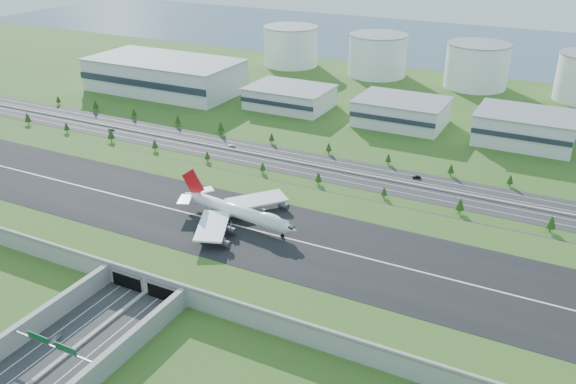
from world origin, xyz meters
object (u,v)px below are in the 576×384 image
at_px(boeing_747, 238,211).
at_px(car_7, 232,145).
at_px(car_5, 417,177).
at_px(car_0, 55,339).
at_px(fuel_tank_a, 291,46).
at_px(car_4, 111,129).
at_px(car_2, 127,335).

bearing_deg(boeing_747, car_7, 130.99).
relative_size(boeing_747, car_5, 13.95).
bearing_deg(car_7, car_0, 8.11).
height_order(fuel_tank_a, car_5, fuel_tank_a).
bearing_deg(car_4, fuel_tank_a, -16.01).
bearing_deg(car_5, boeing_747, -50.19).
height_order(boeing_747, car_0, boeing_747).
relative_size(fuel_tank_a, car_5, 11.01).
xyz_separation_m(fuel_tank_a, car_7, (65.22, -209.76, -16.69)).
bearing_deg(boeing_747, car_2, -81.00).
relative_size(fuel_tank_a, car_7, 10.59).
height_order(fuel_tank_a, car_7, fuel_tank_a).
relative_size(car_0, car_4, 1.12).
distance_m(car_0, car_7, 192.35).
bearing_deg(car_5, fuel_tank_a, -161.67).
bearing_deg(fuel_tank_a, boeing_747, -67.12).
distance_m(boeing_747, car_2, 77.93).
bearing_deg(car_5, car_7, -111.05).
distance_m(boeing_747, car_4, 174.57).
bearing_deg(car_0, car_5, 57.21).
bearing_deg(fuel_tank_a, car_4, -95.63).
xyz_separation_m(car_2, car_4, (-153.31, 163.02, -0.03)).
bearing_deg(car_4, car_5, -96.11).
bearing_deg(boeing_747, car_4, 157.84).
xyz_separation_m(car_5, car_7, (-116.13, -4.11, -0.06)).
bearing_deg(car_2, fuel_tank_a, -70.93).
distance_m(boeing_747, car_7, 117.21).
height_order(boeing_747, car_4, boeing_747).
distance_m(car_0, car_4, 220.28).
xyz_separation_m(boeing_747, car_0, (-18.61, -89.68, -12.63)).
bearing_deg(fuel_tank_a, car_2, -71.08).
height_order(car_2, car_7, car_2).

